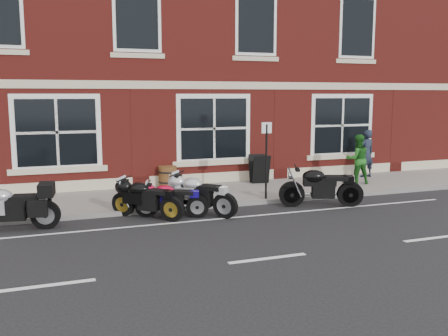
{
  "coord_description": "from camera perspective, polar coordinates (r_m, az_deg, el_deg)",
  "views": [
    {
      "loc": [
        -3.92,
        -11.3,
        3.09
      ],
      "look_at": [
        0.79,
        1.6,
        1.07
      ],
      "focal_mm": 40.0,
      "sensor_mm": 36.0,
      "label": 1
    }
  ],
  "objects": [
    {
      "name": "ground",
      "position": [
        12.36,
        -0.91,
        -6.12
      ],
      "size": [
        80.0,
        80.0,
        0.0
      ],
      "primitive_type": "plane",
      "color": "black",
      "rests_on": "ground"
    },
    {
      "name": "sidewalk",
      "position": [
        15.14,
        -4.65,
        -3.21
      ],
      "size": [
        30.0,
        3.0,
        0.12
      ],
      "primitive_type": "cube",
      "color": "slate",
      "rests_on": "ground"
    },
    {
      "name": "kerb",
      "position": [
        13.65,
        -2.88,
        -4.46
      ],
      "size": [
        30.0,
        0.16,
        0.12
      ],
      "primitive_type": "cube",
      "color": "slate",
      "rests_on": "ground"
    },
    {
      "name": "pub_building",
      "position": [
        22.34,
        -10.18,
        15.73
      ],
      "size": [
        24.0,
        12.0,
        12.0
      ],
      "primitive_type": "cube",
      "color": "maroon",
      "rests_on": "ground"
    },
    {
      "name": "moto_touring_silver",
      "position": [
        12.46,
        -23.53,
        -3.91
      ],
      "size": [
        2.19,
        0.62,
        1.45
      ],
      "rotation": [
        0.0,
        0.0,
        1.39
      ],
      "color": "black",
      "rests_on": "ground"
    },
    {
      "name": "moto_sport_red",
      "position": [
        12.73,
        -6.14,
        -3.49
      ],
      "size": [
        1.78,
        0.81,
        0.84
      ],
      "rotation": [
        0.0,
        0.0,
        1.18
      ],
      "color": "black",
      "rests_on": "ground"
    },
    {
      "name": "moto_sport_black",
      "position": [
        12.7,
        -8.89,
        -3.36
      ],
      "size": [
        1.57,
        1.51,
        0.92
      ],
      "rotation": [
        0.0,
        0.0,
        0.81
      ],
      "color": "black",
      "rests_on": "ground"
    },
    {
      "name": "moto_sport_silver",
      "position": [
        12.95,
        -2.85,
        -2.91
      ],
      "size": [
        1.5,
        1.75,
        0.98
      ],
      "rotation": [
        0.0,
        0.0,
        0.7
      ],
      "color": "black",
      "rests_on": "ground"
    },
    {
      "name": "moto_naked_black",
      "position": [
        14.09,
        10.82,
        -1.95
      ],
      "size": [
        2.24,
        0.96,
        1.05
      ],
      "rotation": [
        0.0,
        0.0,
        1.21
      ],
      "color": "black",
      "rests_on": "ground"
    },
    {
      "name": "pedestrian_left",
      "position": [
        18.81,
        15.96,
        1.61
      ],
      "size": [
        0.67,
        0.48,
        1.72
      ],
      "primitive_type": "imported",
      "rotation": [
        0.0,
        0.0,
        3.26
      ],
      "color": "#1B2231",
      "rests_on": "sidewalk"
    },
    {
      "name": "pedestrian_right",
      "position": [
        17.32,
        15.01,
        0.98
      ],
      "size": [
        0.93,
        0.79,
        1.66
      ],
      "primitive_type": "imported",
      "rotation": [
        0.0,
        0.0,
        2.92
      ],
      "color": "#1D5F1B",
      "rests_on": "sidewalk"
    },
    {
      "name": "a_board_sign",
      "position": [
        16.91,
        4.06,
        -0.1
      ],
      "size": [
        0.62,
        0.45,
        0.97
      ],
      "primitive_type": null,
      "rotation": [
        0.0,
        0.0,
        -0.12
      ],
      "color": "black",
      "rests_on": "sidewalk"
    },
    {
      "name": "barrel_planter",
      "position": [
        16.26,
        -6.46,
        -0.98
      ],
      "size": [
        0.62,
        0.62,
        0.68
      ],
      "color": "#573617",
      "rests_on": "sidewalk"
    },
    {
      "name": "parking_sign",
      "position": [
        14.28,
        4.86,
        1.51
      ],
      "size": [
        0.31,
        0.06,
        2.2
      ],
      "rotation": [
        0.0,
        0.0,
        0.03
      ],
      "color": "black",
      "rests_on": "sidewalk"
    }
  ]
}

